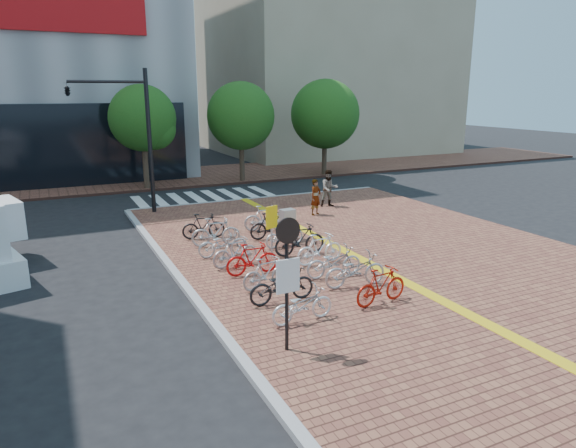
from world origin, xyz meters
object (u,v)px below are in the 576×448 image
bike_12 (300,240)px  bike_14 (271,226)px  bike_11 (320,249)px  pedestrian_a (316,197)px  bike_2 (266,273)px  yellow_sign (272,222)px  bike_13 (284,235)px  bike_3 (252,259)px  traffic_light_pole (113,115)px  bike_1 (282,285)px  bike_0 (302,305)px  bike_10 (334,262)px  bike_4 (235,252)px  bike_6 (216,232)px  bike_7 (203,226)px  bike_5 (223,244)px  bike_9 (355,270)px  bike_8 (381,286)px  notice_sign (287,268)px  utility_box (288,224)px  bike_15 (265,218)px

bike_12 → bike_14: bike_12 is taller
bike_11 → pedestrian_a: (3.23, 6.20, 0.31)m
bike_2 → yellow_sign: size_ratio=0.88×
bike_13 → yellow_sign: (-0.91, -0.92, 0.80)m
bike_3 → traffic_light_pole: 11.08m
bike_1 → bike_11: size_ratio=1.09×
bike_0 → bike_13: size_ratio=1.00×
bike_1 → bike_12: size_ratio=1.01×
bike_10 → yellow_sign: size_ratio=1.02×
bike_1 → pedestrian_a: 10.26m
bike_0 → traffic_light_pole: traffic_light_pole is taller
bike_0 → bike_4: 4.64m
bike_3 → bike_6: bike_6 is taller
bike_11 → bike_14: bearing=-0.3°
bike_6 → bike_12: bearing=-124.9°
bike_13 → yellow_sign: bearing=124.5°
bike_7 → bike_5: bearing=-172.3°
bike_0 → bike_9: bike_9 is taller
bike_9 → bike_13: bike_9 is taller
bike_7 → bike_8: 8.54m
traffic_light_pole → bike_5: bearing=-74.0°
bike_4 → bike_12: 2.42m
bike_9 → traffic_light_pole: 13.78m
bike_2 → bike_13: bearing=-41.3°
yellow_sign → notice_sign: size_ratio=0.59×
utility_box → notice_sign: notice_sign is taller
bike_8 → bike_15: bike_15 is taller
bike_7 → pedestrian_a: bearing=-65.8°
bike_4 → bike_7: size_ratio=0.99×
notice_sign → bike_14: bearing=68.5°
bike_3 → pedestrian_a: (5.60, 6.18, 0.32)m
bike_4 → bike_5: 1.16m
bike_13 → bike_10: bearing=168.8°
bike_7 → notice_sign: (-0.90, -9.40, 1.41)m
bike_4 → bike_11: (2.58, -0.98, 0.03)m
bike_9 → bike_11: 2.21m
yellow_sign → utility_box: bearing=50.4°
notice_sign → bike_5: bearing=82.9°
bike_2 → traffic_light_pole: 12.23m
utility_box → traffic_light_pole: 9.53m
utility_box → bike_4: bearing=-144.0°
bike_4 → utility_box: size_ratio=1.38×
bike_14 → bike_3: bearing=149.9°
bike_6 → bike_11: size_ratio=1.04×
bike_10 → traffic_light_pole: (-4.69, 11.30, 4.03)m
bike_4 → bike_8: bearing=-161.3°
bike_10 → bike_14: 4.70m
bike_10 → bike_2: bearing=93.1°
bike_2 → utility_box: bearing=-41.4°
bike_14 → pedestrian_a: pedestrian_a is taller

